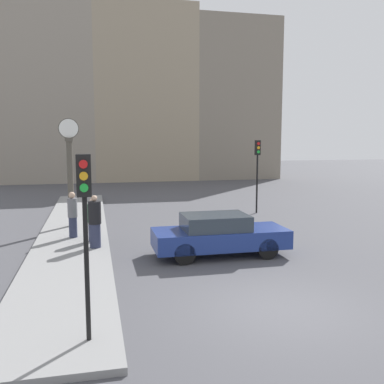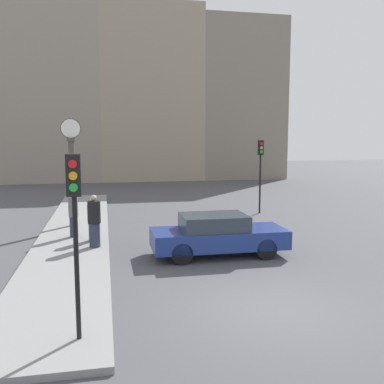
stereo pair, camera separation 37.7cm
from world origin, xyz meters
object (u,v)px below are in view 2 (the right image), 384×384
Objects in this scene: traffic_light_near at (75,208)px; traffic_light_far at (260,161)px; street_clock at (72,170)px; pedestrian_grey_jacket at (73,214)px; pedestrian_black_jacket at (94,221)px; sedan_car at (217,235)px; pedestrian_green_hoodie at (93,220)px.

traffic_light_far reaches higher than traffic_light_near.
traffic_light_near is at bearing -85.76° from street_clock.
traffic_light_near is 1.99× the size of pedestrian_grey_jacket.
pedestrian_black_jacket reaches higher than pedestrian_grey_jacket.
sedan_car is 5.79m from pedestrian_grey_jacket.
traffic_light_far is (4.26, 7.44, 1.99)m from sedan_car.
sedan_car is 4.73m from pedestrian_green_hoodie.
traffic_light_far reaches higher than pedestrian_grey_jacket.
pedestrian_grey_jacket is 0.96× the size of pedestrian_black_jacket.
sedan_car is at bearing -19.78° from pedestrian_black_jacket.
street_clock is (-9.23, -2.01, -0.18)m from traffic_light_far.
street_clock is at bearing 132.50° from sedan_car.
sedan_car is at bearing -30.62° from pedestrian_green_hoodie.
sedan_car is 2.45× the size of pedestrian_black_jacket.
sedan_car is 0.97× the size of street_clock.
street_clock reaches higher than pedestrian_green_hoodie.
pedestrian_black_jacket reaches higher than sedan_car.
street_clock reaches higher than traffic_light_far.
sedan_car is 1.28× the size of traffic_light_near.
pedestrian_green_hoodie is (-0.06, 0.97, -0.12)m from pedestrian_black_jacket.
pedestrian_black_jacket is (0.81, -1.75, 0.02)m from pedestrian_grey_jacket.
pedestrian_grey_jacket is (-4.82, 3.19, 0.30)m from sedan_car.
street_clock is at bearing 93.93° from pedestrian_grey_jacket.
pedestrian_black_jacket is at bearing -144.04° from traffic_light_far.
pedestrian_black_jacket is at bearing -86.24° from pedestrian_green_hoodie.
pedestrian_black_jacket is (0.16, 6.94, -1.60)m from traffic_light_near.
traffic_light_near is 0.92× the size of traffic_light_far.
traffic_light_near reaches higher than pedestrian_grey_jacket.
traffic_light_far is at bearing 25.06° from pedestrian_grey_jacket.
traffic_light_far is at bearing 35.96° from pedestrian_black_jacket.
sedan_car is 2.80× the size of pedestrian_green_hoodie.
pedestrian_black_jacket reaches higher than pedestrian_green_hoodie.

